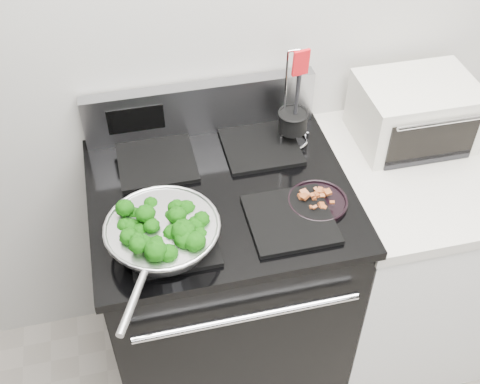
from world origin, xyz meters
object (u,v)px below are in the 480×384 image
object	(u,v)px
utensil_holder	(292,126)
toaster_oven	(414,112)
bacon_plate	(318,199)
gas_range	(223,284)
skillet	(163,233)

from	to	relation	value
utensil_holder	toaster_oven	bearing A→B (deg)	-14.64
bacon_plate	toaster_oven	world-z (taller)	toaster_oven
bacon_plate	toaster_oven	bearing A→B (deg)	31.97
gas_range	utensil_holder	xyz separation A→B (m)	(0.28, 0.18, 0.52)
gas_range	utensil_holder	bearing A→B (deg)	32.22
gas_range	toaster_oven	world-z (taller)	toaster_oven
skillet	bacon_plate	distance (m)	0.47
gas_range	bacon_plate	bearing A→B (deg)	-24.31
skillet	bacon_plate	size ratio (longest dim) A/B	2.66
gas_range	utensil_holder	size ratio (longest dim) A/B	3.27
skillet	bacon_plate	world-z (taller)	skillet
skillet	utensil_holder	size ratio (longest dim) A/B	1.38
bacon_plate	utensil_holder	size ratio (longest dim) A/B	0.52
gas_range	toaster_oven	bearing A→B (deg)	11.35
utensil_holder	bacon_plate	bearing A→B (deg)	-101.04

